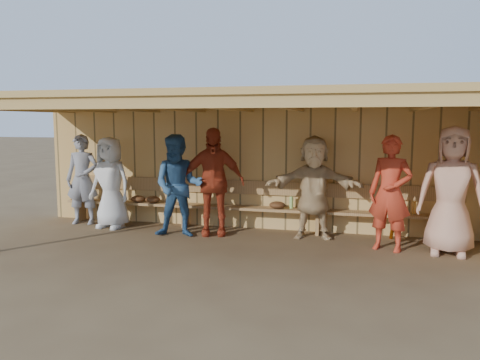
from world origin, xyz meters
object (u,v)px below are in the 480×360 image
at_px(player_a, 83,179).
at_px(player_f, 314,187).
at_px(player_d, 213,182).
at_px(player_g, 390,193).
at_px(player_h, 451,191).
at_px(bench, 250,202).
at_px(player_c, 178,186).
at_px(player_b, 111,183).

distance_m(player_a, player_f, 4.61).
height_order(player_d, player_g, player_d).
relative_size(player_h, bench, 0.26).
relative_size(player_a, player_g, 0.97).
height_order(player_g, player_h, player_h).
xyz_separation_m(player_g, player_h, (0.89, -0.02, 0.07)).
distance_m(player_g, bench, 2.65).
distance_m(player_c, player_h, 4.50).
bearing_deg(player_h, player_a, -176.50).
bearing_deg(player_g, player_d, -166.74).
bearing_deg(bench, player_b, -169.68).
relative_size(player_f, player_g, 0.98).
relative_size(player_c, player_g, 0.99).
distance_m(player_a, player_d, 2.82).
distance_m(player_b, player_f, 3.89).
relative_size(player_f, bench, 0.24).
relative_size(player_d, player_h, 0.98).
bearing_deg(player_f, player_g, -27.62).
xyz_separation_m(player_d, player_g, (3.05, -0.31, -0.05)).
height_order(player_b, player_d, player_d).
bearing_deg(player_b, player_g, 3.41).
bearing_deg(player_h, player_d, -176.43).
bearing_deg(player_g, player_f, 177.13).
distance_m(player_a, player_h, 6.78).
bearing_deg(player_f, player_d, -179.56).
bearing_deg(bench, player_f, -15.72).
relative_size(player_f, player_h, 0.91).
distance_m(player_a, player_b, 0.74).
bearing_deg(player_g, player_b, -165.09).
xyz_separation_m(player_a, bench, (3.38, 0.31, -0.37)).
relative_size(player_d, player_f, 1.07).
xyz_separation_m(player_c, player_f, (2.35, 0.47, -0.01)).
bearing_deg(player_g, player_h, 17.90).
bearing_deg(player_b, player_d, 5.84).
xyz_separation_m(player_a, player_d, (2.81, -0.24, 0.07)).
bearing_deg(player_f, player_c, -174.37).
xyz_separation_m(player_b, player_c, (1.53, -0.34, 0.03)).
distance_m(player_a, player_c, 2.32).
height_order(player_f, player_g, player_g).
bearing_deg(player_b, player_a, 173.65).
xyz_separation_m(player_c, player_h, (4.49, -0.04, 0.08)).
xyz_separation_m(player_d, player_f, (1.80, 0.20, -0.07)).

